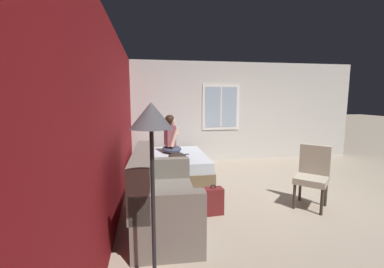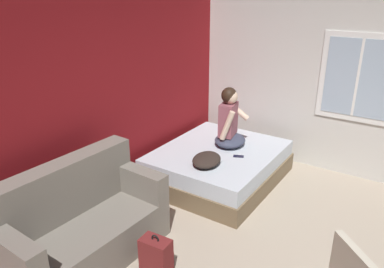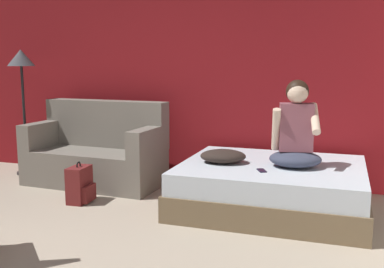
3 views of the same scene
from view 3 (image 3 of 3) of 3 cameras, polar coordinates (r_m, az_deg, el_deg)
The scene contains 9 objects.
ground_plane at distance 3.82m, azimuth -20.21°, elevation -14.96°, with size 40.00×40.00×0.00m, color tan.
wall_back_accent at distance 6.02m, azimuth -3.35°, elevation 7.37°, with size 10.62×0.16×2.70m, color maroon.
bed at distance 4.81m, azimuth 10.07°, elevation -6.61°, with size 1.90×1.60×0.48m.
couch at distance 5.84m, azimuth -11.90°, elevation -2.32°, with size 1.73×0.89×1.04m.
person_seated at distance 4.62m, azimuth 13.06°, elevation 0.28°, with size 0.59×0.53×0.88m.
backpack at distance 5.10m, azimuth -14.01°, elevation -6.32°, with size 0.25×0.31×0.46m.
throw_pillow at distance 4.74m, azimuth 3.96°, elevation -2.82°, with size 0.48×0.36×0.14m, color #2D231E.
cell_phone at distance 4.43m, azimuth 8.84°, elevation -4.60°, with size 0.07×0.14×0.01m, color black.
floor_lamp at distance 6.50m, azimuth -20.83°, elevation 7.62°, with size 0.36×0.36×1.70m.
Camera 3 is at (2.26, -2.69, 1.51)m, focal length 42.00 mm.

